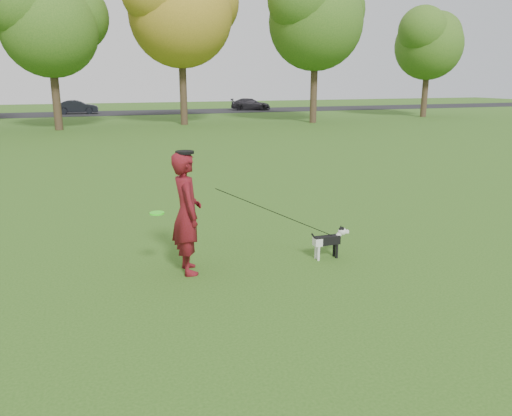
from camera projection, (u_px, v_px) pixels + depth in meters
name	position (u px, v px, depth m)	size (l,w,h in m)	color
ground	(267.00, 261.00, 8.71)	(120.00, 120.00, 0.00)	#285116
road	(111.00, 113.00, 45.18)	(120.00, 7.00, 0.02)	black
man	(187.00, 213.00, 7.97)	(0.72, 0.48, 1.99)	#580F0C
dog	(330.00, 239.00, 8.75)	(0.75, 0.15, 0.57)	black
car_mid	(77.00, 107.00, 44.11)	(1.25, 3.59, 1.18)	black
car_right	(250.00, 104.00, 49.37)	(1.59, 3.91, 1.13)	black
man_held_items	(277.00, 213.00, 8.36)	(3.18, 0.35, 1.61)	#37FF20
tree_row	(93.00, 4.00, 30.14)	(51.74, 8.86, 12.01)	#38281C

